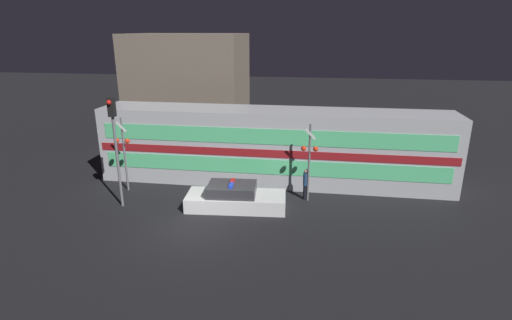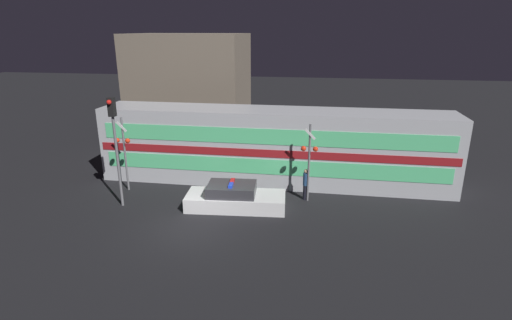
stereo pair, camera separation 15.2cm
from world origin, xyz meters
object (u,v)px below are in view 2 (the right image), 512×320
train (274,146)px  police_car (235,198)px  pedestrian (306,184)px  traffic_light_corner (114,133)px  crossing_signal_near (309,156)px

train → police_car: (-1.45, -3.96, -1.62)m
police_car → pedestrian: size_ratio=2.99×
pedestrian → traffic_light_corner: 9.85m
train → traffic_light_corner: 8.67m
police_car → train: bearing=65.4°
train → police_car: train is taller
pedestrian → crossing_signal_near: bearing=-55.0°
crossing_signal_near → police_car: bearing=-158.4°
police_car → crossing_signal_near: crossing_signal_near is taller
pedestrian → traffic_light_corner: size_ratio=0.31×
train → traffic_light_corner: traffic_light_corner is taller
police_car → traffic_light_corner: traffic_light_corner is taller
train → pedestrian: train is taller
police_car → pedestrian: 3.79m
crossing_signal_near → traffic_light_corner: size_ratio=0.74×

